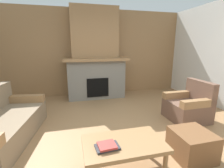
{
  "coord_description": "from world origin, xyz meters",
  "views": [
    {
      "loc": [
        -0.72,
        -2.37,
        1.58
      ],
      "look_at": [
        0.04,
        0.68,
        0.84
      ],
      "focal_mm": 26.11,
      "sensor_mm": 36.0,
      "label": 1
    }
  ],
  "objects": [
    {
      "name": "book_stack_near_edge",
      "position": [
        -0.37,
        -0.75,
        0.45
      ],
      "size": [
        0.29,
        0.2,
        0.05
      ],
      "color": "#2D2D33",
      "rests_on": "coffee_table"
    },
    {
      "name": "ground",
      "position": [
        0.0,
        0.0,
        0.0
      ],
      "size": [
        9.0,
        9.0,
        0.0
      ],
      "primitive_type": "plane",
      "color": "#9E754C"
    },
    {
      "name": "couch",
      "position": [
        -1.93,
        0.51,
        0.29
      ],
      "size": [
        1.09,
        1.9,
        0.85
      ],
      "color": "#847056",
      "rests_on": "ground"
    },
    {
      "name": "wall_back_wood_panel",
      "position": [
        0.0,
        3.0,
        1.35
      ],
      "size": [
        6.0,
        0.12,
        2.7
      ],
      "primitive_type": "cube",
      "color": "#997047",
      "rests_on": "ground"
    },
    {
      "name": "ottoman",
      "position": [
        0.89,
        -0.64,
        0.2
      ],
      "size": [
        0.52,
        0.52,
        0.4
      ],
      "primitive_type": "cube",
      "color": "brown",
      "rests_on": "ground"
    },
    {
      "name": "coffee_table",
      "position": [
        -0.15,
        -0.68,
        0.38
      ],
      "size": [
        1.0,
        0.6,
        0.43
      ],
      "color": "#997047",
      "rests_on": "ground"
    },
    {
      "name": "armchair",
      "position": [
        1.71,
        0.46,
        0.29
      ],
      "size": [
        0.77,
        0.77,
        0.85
      ],
      "color": "brown",
      "rests_on": "ground"
    },
    {
      "name": "fireplace",
      "position": [
        0.0,
        2.62,
        1.16
      ],
      "size": [
        1.9,
        0.82,
        2.7
      ],
      "color": "gray",
      "rests_on": "ground"
    }
  ]
}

